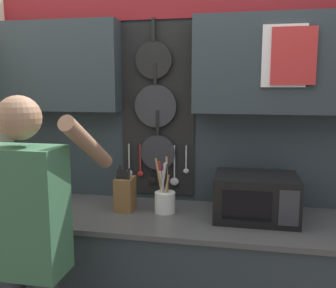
% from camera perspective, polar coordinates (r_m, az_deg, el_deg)
% --- Properties ---
extents(base_cabinet_counter, '(2.46, 0.68, 0.94)m').
position_cam_1_polar(base_cabinet_counter, '(2.53, -0.17, -20.88)').
color(base_cabinet_counter, '#2D383D').
rests_on(base_cabinet_counter, ground_plane).
extents(back_wall_unit, '(3.03, 0.23, 2.34)m').
position_cam_1_polar(back_wall_unit, '(2.51, 1.51, 2.95)').
color(back_wall_unit, '#2D383D').
rests_on(back_wall_unit, ground_plane).
extents(microwave, '(0.48, 0.37, 0.26)m').
position_cam_1_polar(microwave, '(2.30, 13.23, -7.85)').
color(microwave, black).
rests_on(microwave, base_cabinet_counter).
extents(knife_block, '(0.11, 0.15, 0.29)m').
position_cam_1_polar(knife_block, '(2.42, -6.55, -7.46)').
color(knife_block, brown).
rests_on(knife_block, base_cabinet_counter).
extents(utensil_crock, '(0.13, 0.13, 0.35)m').
position_cam_1_polar(utensil_crock, '(2.36, -0.48, -8.42)').
color(utensil_crock, white).
rests_on(utensil_crock, base_cabinet_counter).
extents(person, '(0.54, 0.61, 1.68)m').
position_cam_1_polar(person, '(1.97, -20.65, -13.08)').
color(person, '#383842').
rests_on(person, ground_plane).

